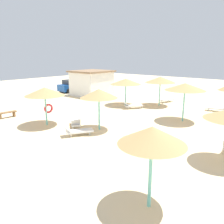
# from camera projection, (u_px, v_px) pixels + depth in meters

# --- Properties ---
(ground_plane) EXTENTS (80.00, 80.00, 0.00)m
(ground_plane) POSITION_uv_depth(u_px,v_px,m) (149.00, 138.00, 13.98)
(ground_plane) COLOR beige
(parasol_0) EXTENTS (2.83, 2.83, 2.79)m
(parasol_0) POSITION_uv_depth(u_px,v_px,m) (45.00, 92.00, 16.11)
(parasol_0) COLOR #6BC6BC
(parasol_0) RESTS_ON ground
(parasol_1) EXTENTS (3.11, 3.11, 2.73)m
(parasol_1) POSITION_uv_depth(u_px,v_px,m) (126.00, 82.00, 22.84)
(parasol_1) COLOR #6BC6BC
(parasol_1) RESTS_ON ground
(parasol_2) EXTENTS (2.54, 2.54, 2.82)m
(parasol_2) POSITION_uv_depth(u_px,v_px,m) (99.00, 94.00, 15.05)
(parasol_2) COLOR #6BC6BC
(parasol_2) RESTS_ON ground
(parasol_3) EXTENTS (3.05, 3.05, 2.95)m
(parasol_3) POSITION_uv_depth(u_px,v_px,m) (160.00, 80.00, 22.55)
(parasol_3) COLOR #6BC6BC
(parasol_3) RESTS_ON ground
(parasol_7) EXTENTS (2.20, 2.20, 2.85)m
(parasol_7) POSITION_uv_depth(u_px,v_px,m) (152.00, 136.00, 7.07)
(parasol_7) COLOR #6BC6BC
(parasol_7) RESTS_ON ground
(parasol_8) EXTENTS (3.06, 3.06, 2.97)m
(parasol_8) POSITION_uv_depth(u_px,v_px,m) (185.00, 87.00, 17.02)
(parasol_8) COLOR #6BC6BC
(parasol_8) RESTS_ON ground
(lounger_0) EXTENTS (1.65, 1.87, 0.78)m
(lounger_0) POSITION_uv_depth(u_px,v_px,m) (75.00, 122.00, 16.17)
(lounger_0) COLOR white
(lounger_0) RESTS_ON ground
(lounger_1) EXTENTS (1.94, 1.57, 0.70)m
(lounger_1) POSITION_uv_depth(u_px,v_px,m) (133.00, 105.00, 21.78)
(lounger_1) COLOR white
(lounger_1) RESTS_ON ground
(lounger_2) EXTENTS (1.93, 1.53, 0.75)m
(lounger_2) POSITION_uv_depth(u_px,v_px,m) (78.00, 131.00, 14.42)
(lounger_2) COLOR white
(lounger_2) RESTS_ON ground
(lounger_3) EXTENTS (2.01, 1.13, 0.67)m
(lounger_3) POSITION_uv_depth(u_px,v_px,m) (168.00, 99.00, 24.84)
(lounger_3) COLOR white
(lounger_3) RESTS_ON ground
(lounger_5) EXTENTS (1.01, 1.94, 0.80)m
(lounger_5) POSITION_uv_depth(u_px,v_px,m) (217.00, 108.00, 20.66)
(lounger_5) COLOR white
(lounger_5) RESTS_ON ground
(bench_0) EXTENTS (1.53, 0.56, 0.49)m
(bench_0) POSITION_uv_depth(u_px,v_px,m) (7.00, 114.00, 18.55)
(bench_0) COLOR brown
(bench_0) RESTS_ON ground
(parked_car) EXTENTS (4.07, 2.11, 1.72)m
(parked_car) POSITION_uv_depth(u_px,v_px,m) (72.00, 86.00, 31.87)
(parked_car) COLOR #194C9E
(parked_car) RESTS_ON ground
(beach_cabana) EXTENTS (4.72, 4.33, 3.15)m
(beach_cabana) POSITION_uv_depth(u_px,v_px,m) (92.00, 83.00, 29.00)
(beach_cabana) COLOR white
(beach_cabana) RESTS_ON ground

